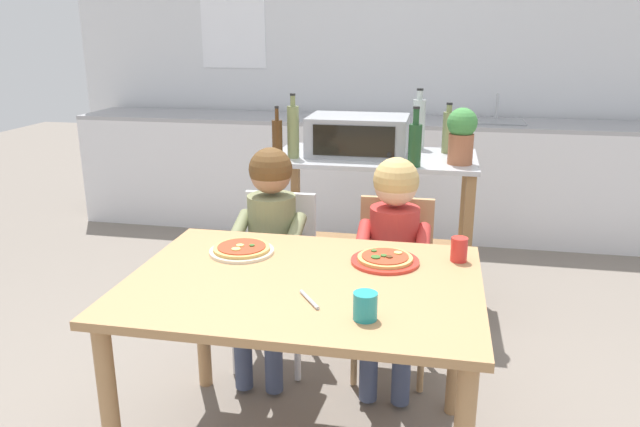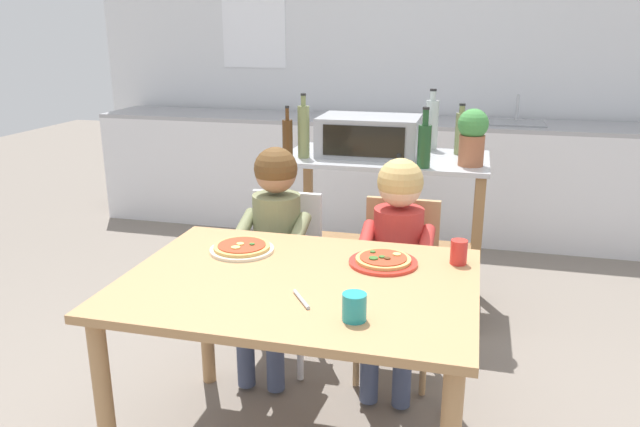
% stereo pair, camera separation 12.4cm
% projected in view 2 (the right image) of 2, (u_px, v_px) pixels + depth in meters
% --- Properties ---
extents(ground_plane, '(12.78, 12.78, 0.00)m').
position_uv_depth(ground_plane, '(362.00, 312.00, 3.53)').
color(ground_plane, slate).
extents(back_wall_tiled, '(5.46, 0.13, 2.70)m').
position_uv_depth(back_wall_tiled, '(409.00, 57.00, 4.98)').
color(back_wall_tiled, silver).
rests_on(back_wall_tiled, ground).
extents(kitchen_counter, '(4.91, 0.60, 1.10)m').
position_uv_depth(kitchen_counter, '(399.00, 176.00, 4.86)').
color(kitchen_counter, silver).
rests_on(kitchen_counter, ground).
extents(kitchen_island_cart, '(1.13, 0.62, 0.89)m').
position_uv_depth(kitchen_island_cart, '(384.00, 206.00, 3.48)').
color(kitchen_island_cart, '#B7BABF').
rests_on(kitchen_island_cart, ground).
extents(toaster_oven, '(0.55, 0.38, 0.22)m').
position_uv_depth(toaster_oven, '(369.00, 136.00, 3.40)').
color(toaster_oven, '#999BA0').
rests_on(toaster_oven, kitchen_island_cart).
extents(bottle_brown_beer, '(0.08, 0.08, 0.35)m').
position_uv_depth(bottle_brown_beer, '(432.00, 124.00, 3.54)').
color(bottle_brown_beer, '#ADB7B2').
rests_on(bottle_brown_beer, kitchen_island_cart).
extents(bottle_tall_green_wine, '(0.07, 0.07, 0.31)m').
position_uv_depth(bottle_tall_green_wine, '(424.00, 144.00, 3.08)').
color(bottle_tall_green_wine, '#1E4723').
rests_on(bottle_tall_green_wine, kitchen_island_cart).
extents(bottle_clear_vinegar, '(0.07, 0.07, 0.35)m').
position_uv_depth(bottle_clear_vinegar, '(304.00, 131.00, 3.32)').
color(bottle_clear_vinegar, olive).
rests_on(bottle_clear_vinegar, kitchen_island_cart).
extents(bottle_slim_sauce, '(0.06, 0.06, 0.29)m').
position_uv_depth(bottle_slim_sauce, '(288.00, 138.00, 3.30)').
color(bottle_slim_sauce, '#4C2D14').
rests_on(bottle_slim_sauce, kitchen_island_cart).
extents(bottle_dark_olive_oil, '(0.06, 0.06, 0.28)m').
position_uv_depth(bottle_dark_olive_oil, '(461.00, 132.00, 3.41)').
color(bottle_dark_olive_oil, olive).
rests_on(bottle_dark_olive_oil, kitchen_island_cart).
extents(potted_herb_plant, '(0.16, 0.16, 0.29)m').
position_uv_depth(potted_herb_plant, '(472.00, 135.00, 3.12)').
color(potted_herb_plant, '#9E5B3D').
rests_on(potted_herb_plant, kitchen_island_cart).
extents(dining_table, '(1.23, 0.91, 0.73)m').
position_uv_depth(dining_table, '(299.00, 305.00, 2.17)').
color(dining_table, '#AD7F51').
rests_on(dining_table, ground).
extents(dining_chair_left, '(0.36, 0.36, 0.81)m').
position_uv_depth(dining_chair_left, '(282.00, 265.00, 2.94)').
color(dining_chair_left, silver).
rests_on(dining_chair_left, ground).
extents(dining_chair_right, '(0.36, 0.36, 0.81)m').
position_uv_depth(dining_chair_right, '(398.00, 275.00, 2.82)').
color(dining_chair_right, tan).
rests_on(dining_chair_right, ground).
extents(child_in_olive_shirt, '(0.32, 0.42, 1.05)m').
position_uv_depth(child_in_olive_shirt, '(273.00, 233.00, 2.77)').
color(child_in_olive_shirt, '#424C6B').
rests_on(child_in_olive_shirt, ground).
extents(child_in_red_shirt, '(0.32, 0.42, 1.02)m').
position_uv_depth(child_in_red_shirt, '(396.00, 244.00, 2.65)').
color(child_in_red_shirt, '#424C6B').
rests_on(child_in_red_shirt, ground).
extents(pizza_plate_cream, '(0.25, 0.25, 0.03)m').
position_uv_depth(pizza_plate_cream, '(242.00, 248.00, 2.40)').
color(pizza_plate_cream, beige).
rests_on(pizza_plate_cream, dining_table).
extents(pizza_plate_red_rimmed, '(0.26, 0.26, 0.03)m').
position_uv_depth(pizza_plate_red_rimmed, '(383.00, 261.00, 2.26)').
color(pizza_plate_red_rimmed, red).
rests_on(pizza_plate_red_rimmed, dining_table).
extents(drinking_cup_teal, '(0.07, 0.07, 0.09)m').
position_uv_depth(drinking_cup_teal, '(354.00, 307.00, 1.82)').
color(drinking_cup_teal, teal).
rests_on(drinking_cup_teal, dining_table).
extents(drinking_cup_red, '(0.06, 0.06, 0.09)m').
position_uv_depth(drinking_cup_red, '(459.00, 252.00, 2.26)').
color(drinking_cup_red, red).
rests_on(drinking_cup_red, dining_table).
extents(serving_spoon, '(0.09, 0.12, 0.01)m').
position_uv_depth(serving_spoon, '(301.00, 299.00, 1.96)').
color(serving_spoon, '#B7BABF').
rests_on(serving_spoon, dining_table).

